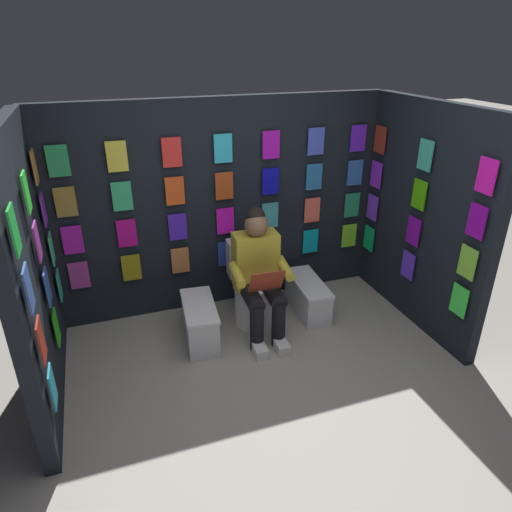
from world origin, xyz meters
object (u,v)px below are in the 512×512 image
(person_reading, at_px, (259,274))
(comic_longbox_far, at_px, (200,322))
(comic_longbox_near, at_px, (308,296))
(toilet, at_px, (252,289))

(person_reading, xyz_separation_m, comic_longbox_far, (0.56, -0.03, -0.41))
(person_reading, height_order, comic_longbox_near, person_reading)
(person_reading, height_order, comic_longbox_far, person_reading)
(toilet, xyz_separation_m, comic_longbox_far, (0.57, 0.20, -0.14))
(person_reading, xyz_separation_m, comic_longbox_near, (-0.58, -0.17, -0.43))
(comic_longbox_far, bearing_deg, toilet, -155.37)
(toilet, height_order, comic_longbox_far, toilet)
(person_reading, bearing_deg, toilet, -89.61)
(person_reading, distance_m, comic_longbox_far, 0.69)
(comic_longbox_near, bearing_deg, comic_longbox_far, 10.60)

